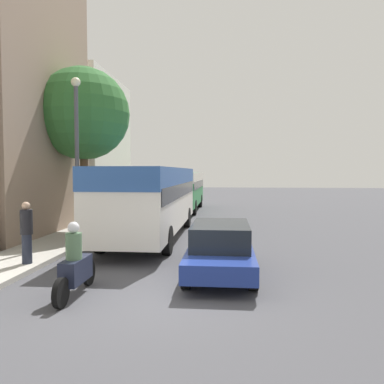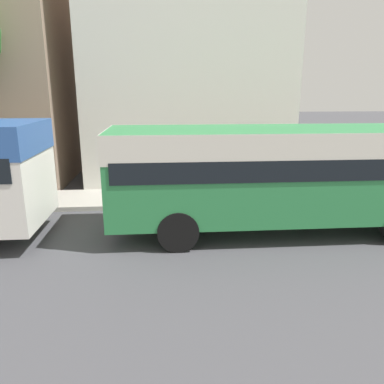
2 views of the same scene
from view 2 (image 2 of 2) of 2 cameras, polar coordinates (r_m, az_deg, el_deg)
The scene contains 2 objects.
building_far_terrace at distance 17.01m, azimuth -1.01°, elevation 18.21°, with size 6.16×8.11×9.28m.
bus_following at distance 10.24m, azimuth 13.39°, elevation 4.02°, with size 2.64×9.09×2.81m.
Camera 2 is at (7.67, 15.83, 3.76)m, focal length 35.00 mm.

